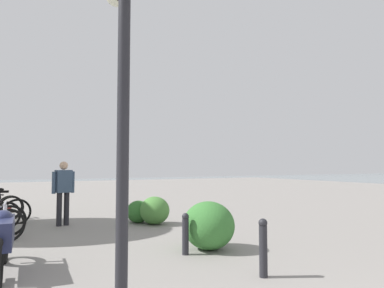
% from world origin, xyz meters
% --- Properties ---
extents(lamppost, '(0.98, 0.28, 3.87)m').
position_xyz_m(lamppost, '(3.21, 1.29, 2.59)').
color(lamppost, '#232328').
rests_on(lamppost, ground).
extents(motorcycle, '(2.17, 0.40, 1.06)m').
position_xyz_m(motorcycle, '(5.39, 2.49, 0.50)').
color(motorcycle, black).
rests_on(motorcycle, ground).
extents(pedestrian, '(0.34, 0.60, 1.71)m').
position_xyz_m(pedestrian, '(9.36, 1.09, 0.99)').
color(pedestrian, black).
rests_on(pedestrian, ground).
extents(bollard_near, '(0.13, 0.13, 0.84)m').
position_xyz_m(bollard_near, '(3.46, -0.89, 0.44)').
color(bollard_near, '#232328').
rests_on(bollard_near, ground).
extents(bollard_mid, '(0.13, 0.13, 0.75)m').
position_xyz_m(bollard_mid, '(5.13, -0.46, 0.39)').
color(bollard_mid, '#232328').
rests_on(bollard_mid, ground).
extents(shrub_low, '(0.72, 0.65, 0.61)m').
position_xyz_m(shrub_low, '(8.89, -0.85, 0.31)').
color(shrub_low, '#2D6628').
rests_on(shrub_low, ground).
extents(shrub_round, '(1.08, 0.97, 0.92)m').
position_xyz_m(shrub_round, '(5.27, -1.03, 0.46)').
color(shrub_round, '#387533').
rests_on(shrub_round, ground).
extents(shrub_wide, '(0.88, 0.80, 0.75)m').
position_xyz_m(shrub_wide, '(8.42, -1.16, 0.38)').
color(shrub_wide, '#477F38').
rests_on(shrub_wide, ground).
extents(shrub_tall, '(0.62, 0.55, 0.52)m').
position_xyz_m(shrub_tall, '(9.09, -0.93, 0.26)').
color(shrub_tall, '#387533').
rests_on(shrub_tall, ground).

